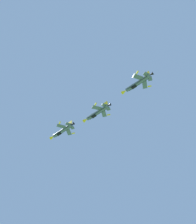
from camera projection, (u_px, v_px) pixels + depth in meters
fighter_jet_lead at (62, 131)px, 132.19m from camera, size 11.22×14.46×4.35m
fighter_jet_left_wing at (97, 113)px, 122.89m from camera, size 11.20×14.46×4.38m
fighter_jet_right_wing at (137, 83)px, 115.01m from camera, size 11.22×14.46×4.36m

